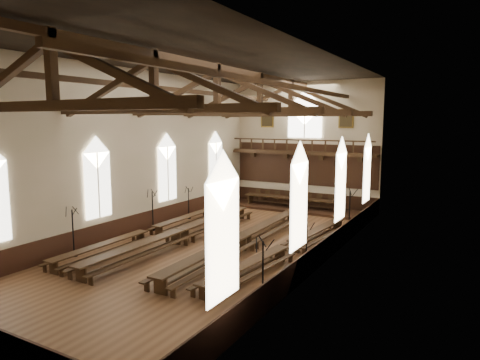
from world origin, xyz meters
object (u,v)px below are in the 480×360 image
object	(u,v)px
dais	(293,208)
candelabrum_left_near	(74,241)
candelabrum_right_near	(263,285)
high_table	(293,199)
refectory_row_b	(180,233)
refectory_row_c	(244,238)
candelabrum_left_far	(189,209)
candelabrum_right_mid	(306,255)
refectory_row_d	(288,247)
refectory_row_a	(150,231)
candelabrum_right_far	(349,220)
candelabrum_left_mid	(153,218)

from	to	relation	value
dais	candelabrum_left_near	size ratio (longest dim) A/B	4.39
candelabrum_left_near	candelabrum_right_near	xyz separation A→B (m)	(11.10, -0.55, 0.02)
dais	high_table	size ratio (longest dim) A/B	1.39
refectory_row_b	refectory_row_c	bearing A→B (deg)	11.70
candelabrum_left_near	candelabrum_left_far	xyz separation A→B (m)	(0.00, 9.92, -0.08)
high_table	refectory_row_c	bearing A→B (deg)	-81.57
refectory_row_c	refectory_row_b	bearing A→B (deg)	-168.30
dais	candelabrum_right_mid	size ratio (longest dim) A/B	4.98
refectory_row_c	candelabrum_right_mid	distance (m)	4.41
refectory_row_c	refectory_row_d	distance (m)	2.67
high_table	dais	bearing A→B (deg)	88.21
refectory_row_a	candelabrum_left_near	distance (m)	4.53
refectory_row_b	candelabrum_right_mid	xyz separation A→B (m)	(7.89, -0.69, 0.12)
refectory_row_a	refectory_row_c	distance (m)	5.78
candelabrum_right_far	candelabrum_right_near	bearing A→B (deg)	-90.00
refectory_row_a	refectory_row_b	bearing A→B (deg)	10.70
dais	candelabrum_right_mid	xyz separation A→B (m)	(5.79, -12.45, 0.60)
refectory_row_d	candelabrum_left_far	bearing A→B (deg)	154.71
refectory_row_b	refectory_row_d	world-z (taller)	refectory_row_b
refectory_row_b	candelabrum_left_mid	size ratio (longest dim) A/B	5.57
refectory_row_b	candelabrum_right_far	world-z (taller)	candelabrum_right_far
high_table	candelabrum_left_near	distance (m)	17.31
candelabrum_left_mid	candelabrum_left_far	world-z (taller)	candelabrum_left_mid
refectory_row_a	candelabrum_left_far	xyz separation A→B (m)	(-1.27, 5.57, 0.20)
dais	candelabrum_right_near	bearing A→B (deg)	-71.21
refectory_row_a	refectory_row_c	size ratio (longest dim) A/B	0.92
dais	candelabrum_left_far	size ratio (longest dim) A/B	4.92
refectory_row_c	refectory_row_d	world-z (taller)	refectory_row_c
refectory_row_a	candelabrum_right_far	size ratio (longest dim) A/B	4.84
refectory_row_c	candelabrum_right_far	bearing A→B (deg)	54.79
refectory_row_b	candelabrum_left_far	bearing A→B (deg)	121.66
refectory_row_b	high_table	distance (m)	11.95
refectory_row_c	candelabrum_right_mid	size ratio (longest dim) A/B	6.54
refectory_row_c	refectory_row_d	xyz separation A→B (m)	(2.67, -0.10, -0.08)
refectory_row_c	dais	size ratio (longest dim) A/B	1.31
candelabrum_left_mid	candelabrum_right_mid	xyz separation A→B (m)	(11.10, -2.07, -0.11)
refectory_row_a	refectory_row_d	xyz separation A→B (m)	(8.34, 1.04, 0.01)
refectory_row_c	candelabrum_left_mid	size ratio (longest dim) A/B	5.65
refectory_row_c	candelabrum_left_far	distance (m)	8.23
refectory_row_b	candelabrum_left_far	size ratio (longest dim) A/B	6.35
refectory_row_a	candelabrum_left_near	bearing A→B (deg)	-106.30
refectory_row_b	candelabrum_right_mid	world-z (taller)	candelabrum_right_mid
candelabrum_left_mid	refectory_row_c	bearing A→B (deg)	-5.03
candelabrum_left_far	candelabrum_right_mid	distance (m)	12.57
candelabrum_left_far	candelabrum_right_near	xyz separation A→B (m)	(11.10, -10.47, 0.10)
candelabrum_left_near	high_table	bearing A→B (deg)	72.14
refectory_row_c	candelabrum_right_near	world-z (taller)	candelabrum_right_near
refectory_row_b	high_table	size ratio (longest dim) A/B	1.80
high_table	candelabrum_left_near	world-z (taller)	candelabrum_left_near
dais	candelabrum_left_far	xyz separation A→B (m)	(-5.31, -6.56, 0.61)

